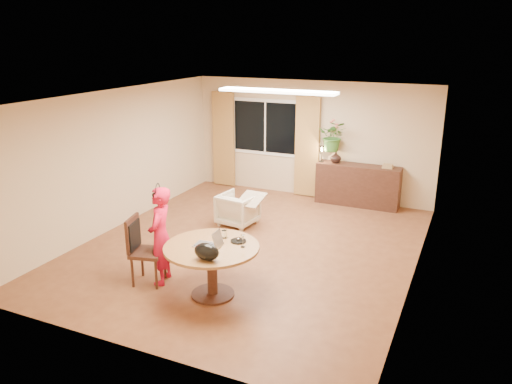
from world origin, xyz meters
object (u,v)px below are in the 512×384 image
dining_chair (148,251)px  sideboard (358,185)px  dining_table (212,257)px  armchair (238,209)px  child (161,236)px

dining_chair → sideboard: 5.20m
dining_table → armchair: dining_table is taller
dining_chair → sideboard: (1.98, 4.80, -0.07)m
dining_chair → child: 0.30m
child → sideboard: bearing=142.6°
child → sideboard: (1.82, 4.70, -0.29)m
child → armchair: child is taller
dining_chair → armchair: 2.70m
armchair → dining_chair: bearing=94.3°
child → sideboard: child is taller
armchair → sideboard: bearing=-123.6°
dining_table → child: bearing=176.3°
dining_table → child: child is taller
armchair → sideboard: size_ratio=0.38×
dining_chair → armchair: dining_chair is taller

